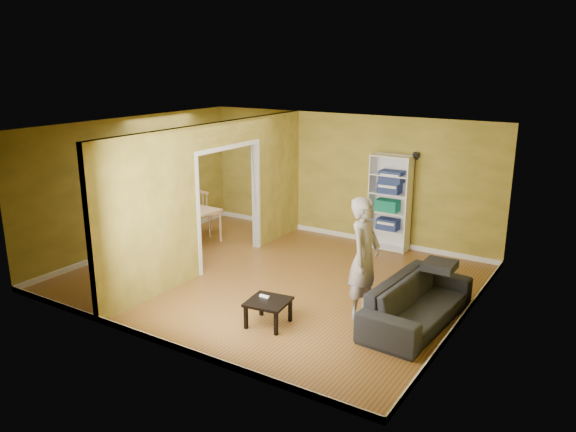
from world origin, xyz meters
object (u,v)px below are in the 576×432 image
object	(u,v)px
sofa	(418,295)
chair_left	(166,214)
coffee_table	(268,304)
dining_table	(191,212)
chair_far	(210,212)
bookshelf	(391,202)
person	(365,247)
chair_near	(178,227)

from	to	relation	value
sofa	chair_left	bearing A→B (deg)	82.78
coffee_table	chair_left	size ratio (longest dim) A/B	0.62
dining_table	chair_left	world-z (taller)	chair_left
chair_left	chair_far	bearing A→B (deg)	144.74
bookshelf	dining_table	xyz separation A→B (m)	(-3.65, -1.76, -0.33)
person	coffee_table	world-z (taller)	person
coffee_table	person	bearing A→B (deg)	45.83
bookshelf	dining_table	world-z (taller)	bookshelf
chair_left	dining_table	bearing A→B (deg)	107.16
chair_near	sofa	bearing A→B (deg)	-4.37
chair_left	chair_far	xyz separation A→B (m)	(0.77, 0.55, 0.04)
bookshelf	person	bearing A→B (deg)	-74.53
coffee_table	dining_table	bearing A→B (deg)	146.31
chair_near	chair_far	size ratio (longest dim) A/B	0.93
dining_table	chair_near	bearing A→B (deg)	-77.44
bookshelf	chair_far	world-z (taller)	bookshelf
bookshelf	chair_near	world-z (taller)	bookshelf
person	dining_table	world-z (taller)	person
person	chair_far	bearing A→B (deg)	64.04
coffee_table	chair_far	distance (m)	4.55
chair_far	person	bearing A→B (deg)	167.63
sofa	dining_table	world-z (taller)	sofa
coffee_table	chair_left	world-z (taller)	chair_left
sofa	chair_near	xyz separation A→B (m)	(-5.15, 0.60, 0.04)
dining_table	chair_left	distance (m)	0.76
person	chair_left	size ratio (longest dim) A/B	2.30
sofa	chair_near	bearing A→B (deg)	87.07
bookshelf	chair_left	world-z (taller)	bookshelf
sofa	person	xyz separation A→B (m)	(-0.77, -0.18, 0.63)
bookshelf	coffee_table	xyz separation A→B (m)	(-0.14, -4.10, -0.62)
sofa	chair_far	bearing A→B (deg)	75.65
sofa	chair_far	world-z (taller)	chair_far
coffee_table	chair_far	world-z (taller)	chair_far
dining_table	chair_near	distance (m)	0.57
coffee_table	chair_near	distance (m)	3.84
coffee_table	chair_near	bearing A→B (deg)	152.00
person	coffee_table	distance (m)	1.60
bookshelf	coffee_table	distance (m)	4.15
bookshelf	coffee_table	bearing A→B (deg)	-91.90
person	chair_near	world-z (taller)	person
chair_far	bookshelf	bearing A→B (deg)	-151.33
bookshelf	chair_far	xyz separation A→B (m)	(-3.62, -1.18, -0.45)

